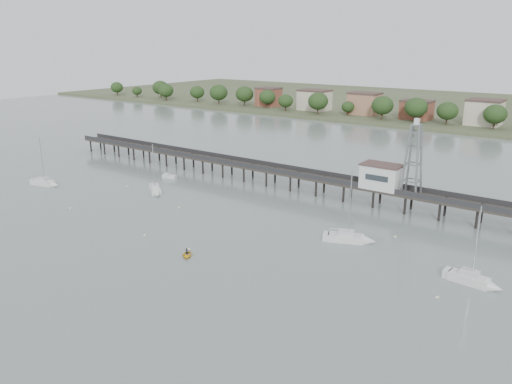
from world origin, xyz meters
TOP-DOWN VIEW (x-y plane):
  - ground_plane at (0.00, 0.00)m, footprint 500.00×500.00m
  - pier at (0.00, 60.00)m, footprint 150.00×5.00m
  - pier_building at (25.00, 60.00)m, footprint 8.40×5.40m
  - lattice_tower at (31.50, 60.00)m, footprint 3.20×3.20m
  - sailboat_c at (29.49, 38.07)m, footprint 8.65×5.42m
  - sailboat_a at (-47.38, 26.66)m, footprint 7.91×3.90m
  - sailboat_b at (-20.70, 37.77)m, footprint 7.27×5.81m
  - sailboat_d at (51.13, 33.60)m, footprint 7.74×2.94m
  - white_tender at (-28.41, 49.56)m, footprint 3.96×2.54m
  - yellow_dinghy at (10.07, 16.16)m, footprint 2.03×1.76m
  - dinghy_occupant at (10.07, 16.16)m, footprint 0.88×1.34m
  - mooring_buoys at (2.99, 28.41)m, footprint 79.16×26.88m
  - far_shore at (0.36, 239.58)m, footprint 500.00×170.00m

SIDE VIEW (x-z plane):
  - ground_plane at x=0.00m, z-range 0.00..0.00m
  - yellow_dinghy at x=10.07m, z-range -1.47..1.47m
  - dinghy_occupant at x=10.07m, z-range -0.15..0.15m
  - mooring_buoys at x=2.99m, z-range -0.12..0.28m
  - white_tender at x=-28.41m, z-range -0.27..1.16m
  - sailboat_c at x=29.49m, z-range -6.25..7.53m
  - sailboat_a at x=-47.38m, z-range -5.67..6.96m
  - sailboat_d at x=51.13m, z-range -5.63..6.93m
  - sailboat_b at x=-20.70m, z-range -5.43..6.73m
  - far_shore at x=0.36m, z-range -4.25..6.15m
  - pier at x=0.00m, z-range 1.04..6.54m
  - pier_building at x=25.00m, z-range 4.02..9.32m
  - lattice_tower at x=31.50m, z-range 3.35..18.85m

